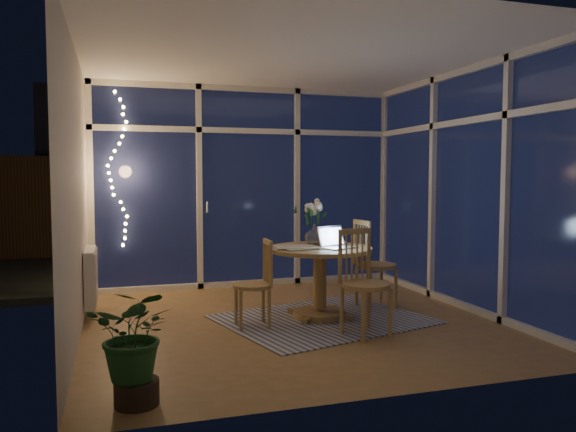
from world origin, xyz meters
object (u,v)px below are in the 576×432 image
object	(u,v)px
chair_right	(376,263)
laptop	(339,236)
chair_front	(366,282)
dining_table	(320,282)
flower_vase	(314,234)
chair_left	(252,283)
potted_plant	(136,346)

from	to	relation	value
chair_right	laptop	bearing A→B (deg)	118.41
chair_front	dining_table	bearing A→B (deg)	88.81
laptop	flower_vase	xyz separation A→B (m)	(-0.12, 0.39, -0.01)
chair_left	chair_right	world-z (taller)	chair_right
dining_table	chair_front	world-z (taller)	chair_front
dining_table	potted_plant	distance (m)	2.54
dining_table	chair_right	size ratio (longest dim) A/B	1.08
chair_front	potted_plant	size ratio (longest dim) A/B	1.28
laptop	potted_plant	size ratio (longest dim) A/B	0.43
dining_table	potted_plant	world-z (taller)	potted_plant
flower_vase	laptop	bearing A→B (deg)	-72.18
chair_left	chair_front	bearing A→B (deg)	60.08
laptop	flower_vase	distance (m)	0.41
chair_right	flower_vase	bearing A→B (deg)	84.21
chair_left	flower_vase	world-z (taller)	flower_vase
potted_plant	dining_table	bearing A→B (deg)	42.83
chair_left	dining_table	bearing A→B (deg)	104.82
laptop	flower_vase	bearing A→B (deg)	86.12
flower_vase	chair_left	bearing A→B (deg)	-152.06
chair_left	potted_plant	world-z (taller)	chair_left
chair_right	flower_vase	world-z (taller)	chair_right
dining_table	chair_right	distance (m)	0.77
chair_left	chair_right	size ratio (longest dim) A/B	0.86
chair_left	chair_front	size ratio (longest dim) A/B	0.87
chair_left	laptop	size ratio (longest dim) A/B	2.61
chair_front	flower_vase	xyz separation A→B (m)	(-0.14, 0.99, 0.34)
chair_right	laptop	world-z (taller)	chair_right
flower_vase	chair_front	bearing A→B (deg)	-81.74
dining_table	chair_left	distance (m)	0.76
chair_right	potted_plant	world-z (taller)	chair_right
chair_right	chair_front	size ratio (longest dim) A/B	1.01
dining_table	laptop	xyz separation A→B (m)	(0.15, -0.14, 0.48)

